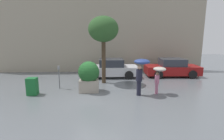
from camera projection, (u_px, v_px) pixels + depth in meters
ground_plane at (96, 97)px, 8.84m from camera, size 40.00×40.00×0.00m
building_facade at (98, 36)px, 14.63m from camera, size 18.00×0.30×6.00m
planter_box at (89, 75)px, 9.47m from camera, size 1.15×1.15×1.68m
person_adult at (141, 68)px, 8.81m from camera, size 0.81×0.81×1.88m
person_child at (159, 73)px, 9.05m from camera, size 0.65×0.65×1.45m
parked_car_near at (111, 69)px, 13.06m from camera, size 3.91×1.95×1.33m
parked_car_far at (172, 68)px, 13.28m from camera, size 4.02×2.06×1.33m
street_tree at (103, 30)px, 10.80m from camera, size 1.89×1.89×4.24m
parking_meter at (59, 72)px, 10.00m from camera, size 0.14×0.14×1.34m
newspaper_box at (32, 86)px, 9.04m from camera, size 0.50×0.44×0.90m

